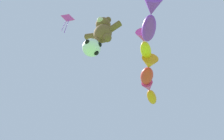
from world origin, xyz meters
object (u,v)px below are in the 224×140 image
(diamond_kite, at_px, (67,20))
(fish_kite_violet, at_px, (150,18))
(teddy_bear_kite, at_px, (103,31))
(fish_kite_crimson, at_px, (148,70))
(fish_kite_tangerine, at_px, (150,92))
(soccer_ball_kite, at_px, (92,48))
(fish_kite_goldfin, at_px, (144,44))

(diamond_kite, bearing_deg, fish_kite_violet, 5.89)
(teddy_bear_kite, relative_size, fish_kite_crimson, 0.80)
(teddy_bear_kite, relative_size, diamond_kite, 0.77)
(fish_kite_crimson, bearing_deg, fish_kite_violet, -70.67)
(fish_kite_crimson, height_order, fish_kite_tangerine, fish_kite_crimson)
(fish_kite_crimson, relative_size, diamond_kite, 0.96)
(soccer_ball_kite, height_order, fish_kite_tangerine, fish_kite_tangerine)
(teddy_bear_kite, xyz_separation_m, fish_kite_crimson, (0.82, 4.57, 1.64))
(fish_kite_goldfin, bearing_deg, fish_kite_tangerine, 103.84)
(teddy_bear_kite, distance_m, diamond_kite, 4.96)
(soccer_ball_kite, distance_m, fish_kite_violet, 3.67)
(fish_kite_violet, relative_size, fish_kite_goldfin, 1.19)
(fish_kite_violet, distance_m, fish_kite_tangerine, 5.89)
(soccer_ball_kite, distance_m, fish_kite_goldfin, 4.60)
(teddy_bear_kite, xyz_separation_m, soccer_ball_kite, (-0.38, -0.15, -1.28))
(fish_kite_violet, relative_size, diamond_kite, 1.03)
(fish_kite_violet, bearing_deg, fish_kite_tangerine, 107.65)
(fish_kite_violet, bearing_deg, diamond_kite, -174.11)
(teddy_bear_kite, bearing_deg, fish_kite_violet, 25.18)
(soccer_ball_kite, relative_size, fish_kite_violet, 0.34)
(fish_kite_violet, xyz_separation_m, fish_kite_tangerine, (-1.78, 5.60, 0.44))
(fish_kite_violet, bearing_deg, soccer_ball_kite, -155.28)
(fish_kite_goldfin, bearing_deg, teddy_bear_kite, -113.97)
(soccer_ball_kite, height_order, fish_kite_violet, fish_kite_violet)
(fish_kite_goldfin, distance_m, diamond_kite, 5.20)
(fish_kite_goldfin, bearing_deg, diamond_kite, -150.71)
(fish_kite_goldfin, xyz_separation_m, fish_kite_crimson, (-0.41, 1.78, -0.23))
(soccer_ball_kite, xyz_separation_m, fish_kite_goldfin, (1.62, 2.94, 3.15))
(fish_kite_goldfin, xyz_separation_m, fish_kite_tangerine, (-0.93, 3.79, -0.24))
(fish_kite_crimson, height_order, diamond_kite, diamond_kite)
(fish_kite_violet, xyz_separation_m, fish_kite_goldfin, (-0.85, 1.80, 0.68))
(fish_kite_crimson, relative_size, fish_kite_tangerine, 1.01)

